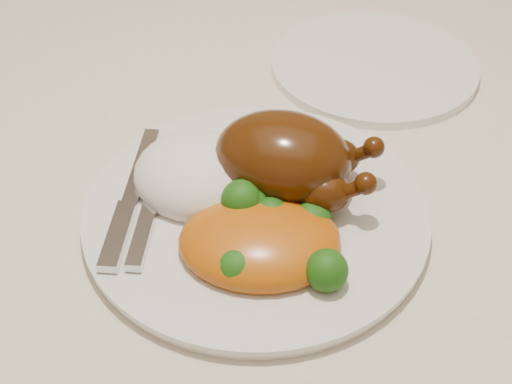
# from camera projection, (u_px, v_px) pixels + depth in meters

# --- Properties ---
(dining_table) EXTENTS (1.60, 0.90, 0.76)m
(dining_table) POSITION_uv_depth(u_px,v_px,m) (256.00, 167.00, 0.87)
(dining_table) COLOR brown
(dining_table) RESTS_ON floor
(tablecloth) EXTENTS (1.73, 1.03, 0.18)m
(tablecloth) POSITION_uv_depth(u_px,v_px,m) (256.00, 118.00, 0.82)
(tablecloth) COLOR beige
(tablecloth) RESTS_ON dining_table
(dinner_plate) EXTENTS (0.38, 0.38, 0.01)m
(dinner_plate) POSITION_uv_depth(u_px,v_px,m) (256.00, 214.00, 0.65)
(dinner_plate) COLOR silver
(dinner_plate) RESTS_ON tablecloth
(side_plate) EXTENTS (0.29, 0.29, 0.01)m
(side_plate) POSITION_uv_depth(u_px,v_px,m) (374.00, 65.00, 0.84)
(side_plate) COLOR silver
(side_plate) RESTS_ON tablecloth
(roast_chicken) EXTENTS (0.16, 0.11, 0.08)m
(roast_chicken) POSITION_uv_depth(u_px,v_px,m) (287.00, 158.00, 0.64)
(roast_chicken) COLOR #492207
(roast_chicken) RESTS_ON dinner_plate
(rice_mound) EXTENTS (0.15, 0.14, 0.06)m
(rice_mound) POSITION_uv_depth(u_px,v_px,m) (199.00, 176.00, 0.66)
(rice_mound) COLOR white
(rice_mound) RESTS_ON dinner_plate
(mac_and_cheese) EXTENTS (0.14, 0.11, 0.06)m
(mac_and_cheese) POSITION_uv_depth(u_px,v_px,m) (267.00, 238.00, 0.60)
(mac_and_cheese) COLOR #B8560B
(mac_and_cheese) RESTS_ON dinner_plate
(cutlery) EXTENTS (0.04, 0.19, 0.01)m
(cutlery) POSITION_uv_depth(u_px,v_px,m) (137.00, 212.00, 0.63)
(cutlery) COLOR silver
(cutlery) RESTS_ON dinner_plate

